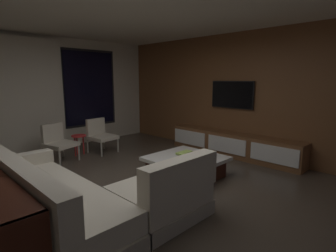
% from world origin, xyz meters
% --- Properties ---
extents(floor, '(9.20, 9.20, 0.00)m').
position_xyz_m(floor, '(0.00, 0.00, 0.00)').
color(floor, '#473D33').
extents(back_wall_with_window, '(6.60, 0.30, 2.70)m').
position_xyz_m(back_wall_with_window, '(-0.06, 3.62, 1.34)').
color(back_wall_with_window, beige).
rests_on(back_wall_with_window, floor).
extents(media_wall, '(0.12, 7.80, 2.70)m').
position_xyz_m(media_wall, '(3.06, 0.00, 1.35)').
color(media_wall, brown).
rests_on(media_wall, floor).
extents(ceiling, '(8.20, 8.20, 0.00)m').
position_xyz_m(ceiling, '(0.00, 0.00, 2.70)').
color(ceiling, beige).
extents(sectional_couch, '(1.98, 2.50, 0.82)m').
position_xyz_m(sectional_couch, '(-0.93, -0.13, 0.29)').
color(sectional_couch, '#B1A997').
rests_on(sectional_couch, floor).
extents(coffee_table, '(1.16, 1.16, 0.36)m').
position_xyz_m(coffee_table, '(1.07, -0.03, 0.19)').
color(coffee_table, '#3D190F').
rests_on(coffee_table, floor).
extents(book_stack_on_coffee_table, '(0.31, 0.22, 0.05)m').
position_xyz_m(book_stack_on_coffee_table, '(1.16, 0.08, 0.38)').
color(book_stack_on_coffee_table, tan).
rests_on(book_stack_on_coffee_table, coffee_table).
extents(accent_chair_near_window, '(0.61, 0.62, 0.78)m').
position_xyz_m(accent_chair_near_window, '(0.89, 2.46, 0.43)').
color(accent_chair_near_window, '#B2ADA0').
rests_on(accent_chair_near_window, floor).
extents(accent_chair_by_curtain, '(0.67, 0.68, 0.78)m').
position_xyz_m(accent_chair_by_curtain, '(-0.10, 2.48, 0.43)').
color(accent_chair_by_curtain, '#B2ADA0').
rests_on(accent_chair_by_curtain, floor).
extents(side_stool, '(0.32, 0.32, 0.46)m').
position_xyz_m(side_stool, '(0.40, 2.56, 0.37)').
color(side_stool, red).
rests_on(side_stool, floor).
extents(media_console, '(0.46, 3.10, 0.52)m').
position_xyz_m(media_console, '(2.77, 0.05, 0.25)').
color(media_console, brown).
rests_on(media_console, floor).
extents(mounted_tv, '(0.05, 1.05, 0.61)m').
position_xyz_m(mounted_tv, '(2.95, 0.25, 1.35)').
color(mounted_tv, black).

